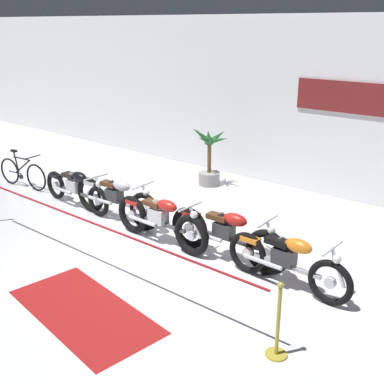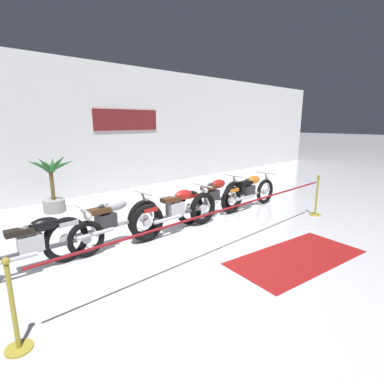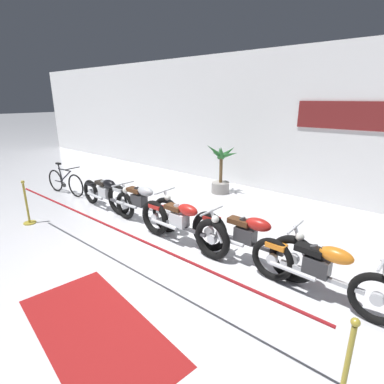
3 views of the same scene
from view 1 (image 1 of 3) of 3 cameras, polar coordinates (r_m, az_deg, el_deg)
ground_plane at (r=9.04m, az=-5.95°, el=-6.88°), size 120.00×120.00×0.00m
back_wall at (r=12.39m, az=10.97°, el=10.30°), size 28.00×0.29×4.20m
motorcycle_black_0 at (r=11.21m, az=-13.61°, el=0.46°), size 2.32×0.62×0.91m
motorcycle_silver_1 at (r=10.26m, az=-8.96°, el=-0.79°), size 2.42×0.62×0.97m
motorcycle_red_2 at (r=9.11m, az=-3.74°, el=-3.34°), size 2.32×0.62×0.96m
motorcycle_red_3 at (r=8.46m, az=4.10°, el=-5.13°), size 2.44×0.62×0.98m
motorcycle_orange_4 at (r=7.75m, az=11.21°, el=-8.00°), size 2.21×0.62×0.94m
bicycle at (r=12.99m, az=-19.45°, el=2.12°), size 1.71×0.48×0.95m
potted_palm_left_of_row at (r=12.35m, az=2.06°, el=4.17°), size 1.17×0.97×1.61m
stanchion_far_left at (r=9.06m, az=-16.39°, el=-2.78°), size 6.88×0.28×1.05m
stanchion_mid_left at (r=6.33m, az=10.10°, el=-15.96°), size 0.28×0.28×1.05m
floor_banner at (r=7.42m, az=-12.65°, el=-13.63°), size 2.69×1.54×0.01m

